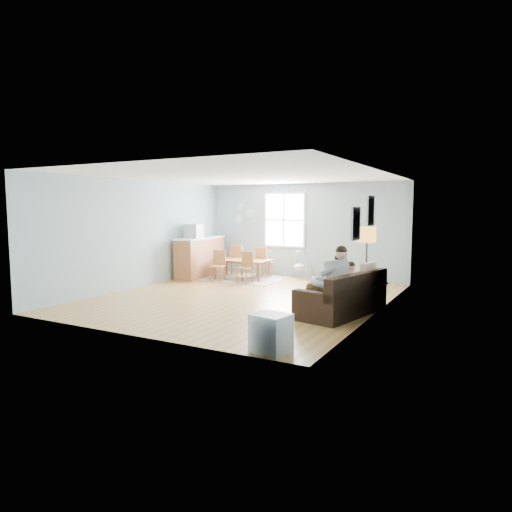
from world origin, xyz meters
The scene contains 22 objects.
room centered at (0.00, 0.00, 2.42)m, with size 8.40×9.40×3.90m.
window centered at (-0.60, 3.46, 1.65)m, with size 1.32×0.08×1.62m.
pictures centered at (2.97, -1.05, 1.85)m, with size 0.05×1.34×0.74m.
wall_plates centered at (-2.00, 3.47, 1.83)m, with size 0.67×0.02×0.66m.
sofa centered at (2.51, -0.53, 0.29)m, with size 1.28×2.15×0.81m.
green_throw centered at (2.58, 0.13, 0.52)m, with size 0.92×0.74×0.04m, color #166228.
beige_pillow centered at (2.83, -0.07, 0.73)m, with size 0.13×0.46×0.46m, color #C0AA93.
father centered at (2.32, -0.79, 0.71)m, with size 1.00×0.60×1.33m.
nursing_pillow centered at (2.17, -0.75, 0.63)m, with size 0.51×0.51×0.14m, color silver.
infant centered at (2.18, -0.72, 0.72)m, with size 0.15×0.37×0.14m.
toddler centered at (2.48, -0.33, 0.68)m, with size 0.50×0.26×0.77m.
floor_lamp centered at (2.80, -0.13, 1.36)m, with size 0.33×0.33×1.64m.
storage_cube centered at (2.29, -3.20, 0.27)m, with size 0.55×0.50×0.54m.
rug centered at (-1.41, 2.35, 0.01)m, with size 2.33×1.77×0.01m, color #A49F95.
dining_table centered at (-1.41, 2.35, 0.27)m, with size 1.54×0.86×0.54m, color brown.
chair_sw centered at (-1.81, 1.75, 0.47)m, with size 0.44×0.44×0.83m.
chair_se centered at (-0.96, 1.79, 0.46)m, with size 0.38×0.38×0.83m.
chair_nw centered at (-1.86, 2.90, 0.51)m, with size 0.42×0.42×0.90m.
chair_ne centered at (-1.04, 2.95, 0.48)m, with size 0.41×0.41×0.86m.
counter centered at (-2.70, 2.15, 0.58)m, with size 0.82×2.11×1.15m.
monitor centered at (-2.64, 1.76, 1.35)m, with size 0.45×0.43×0.40m.
baby_swing centered at (0.04, 3.10, 0.36)m, with size 0.84×0.85×0.79m.
Camera 1 is at (5.07, -8.72, 2.00)m, focal length 32.00 mm.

